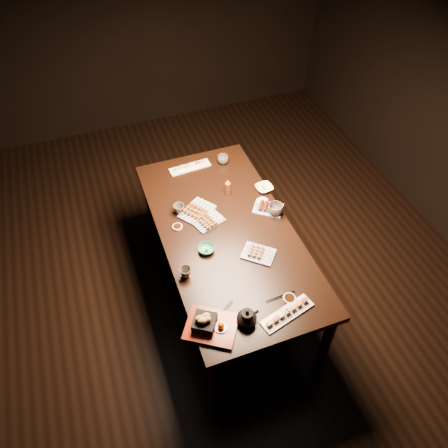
{
  "coord_description": "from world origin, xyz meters",
  "views": [
    {
      "loc": [
        -0.81,
        -2.07,
        3.01
      ],
      "look_at": [
        -0.09,
        -0.11,
        0.77
      ],
      "focal_mm": 35.0,
      "sensor_mm": 36.0,
      "label": 1
    }
  ],
  "objects": [
    {
      "name": "chopsticks_near",
      "position": [
        -0.35,
        -0.78,
        0.75
      ],
      "size": [
        0.2,
        0.15,
        0.01
      ],
      "primitive_type": null,
      "rotation": [
        0.0,
        0.0,
        0.62
      ],
      "color": "black",
      "rests_on": "dining_table"
    },
    {
      "name": "yakitori_plate_center",
      "position": [
        -0.18,
        -0.03,
        0.78
      ],
      "size": [
        0.25,
        0.22,
        0.05
      ],
      "primitive_type": null,
      "rotation": [
        0.0,
        0.0,
        0.35
      ],
      "color": "#828EB6",
      "rests_on": "dining_table"
    },
    {
      "name": "sushi_platter_near",
      "position": [
        0.01,
        -0.91,
        0.77
      ],
      "size": [
        0.36,
        0.18,
        0.04
      ],
      "primitive_type": null,
      "rotation": [
        0.0,
        0.0,
        0.26
      ],
      "color": "white",
      "rests_on": "dining_table"
    },
    {
      "name": "yakitori_plate_left",
      "position": [
        -0.23,
        0.08,
        0.78
      ],
      "size": [
        0.3,
        0.29,
        0.06
      ],
      "primitive_type": null,
      "rotation": [
        0.0,
        0.0,
        0.63
      ],
      "color": "#828EB6",
      "rests_on": "dining_table"
    },
    {
      "name": "sauce_dish_east",
      "position": [
        0.26,
        0.02,
        0.76
      ],
      "size": [
        0.11,
        0.11,
        0.01
      ],
      "primitive_type": "cylinder",
      "rotation": [
        0.0,
        0.0,
        -0.4
      ],
      "color": "white",
      "rests_on": "dining_table"
    },
    {
      "name": "tempura_tray",
      "position": [
        -0.44,
        -0.84,
        0.8
      ],
      "size": [
        0.37,
        0.35,
        0.11
      ],
      "primitive_type": null,
      "rotation": [
        0.0,
        0.0,
        -0.57
      ],
      "color": "black",
      "rests_on": "dining_table"
    },
    {
      "name": "dining_table",
      "position": [
        -0.09,
        -0.16,
        0.38
      ],
      "size": [
        1.26,
        1.95,
        0.75
      ],
      "primitive_type": "cube",
      "rotation": [
        0.0,
        0.0,
        -0.21
      ],
      "color": "black",
      "rests_on": "ground"
    },
    {
      "name": "chopsticks_se",
      "position": [
        0.03,
        -0.78,
        0.75
      ],
      "size": [
        0.2,
        0.02,
        0.01
      ],
      "primitive_type": null,
      "rotation": [
        0.0,
        0.0,
        0.03
      ],
      "color": "black",
      "rests_on": "dining_table"
    },
    {
      "name": "ground",
      "position": [
        0.0,
        0.0,
        0.0
      ],
      "size": [
        5.0,
        5.0,
        0.0
      ],
      "primitive_type": "plane",
      "color": "black",
      "rests_on": "ground"
    },
    {
      "name": "yakitori_plate_right",
      "position": [
        0.03,
        -0.43,
        0.78
      ],
      "size": [
        0.26,
        0.25,
        0.05
      ],
      "primitive_type": null,
      "rotation": [
        0.0,
        0.0,
        -0.71
      ],
      "color": "#828EB6",
      "rests_on": "dining_table"
    },
    {
      "name": "sauce_dish_west",
      "position": [
        -0.4,
        -0.01,
        0.76
      ],
      "size": [
        0.1,
        0.1,
        0.01
      ],
      "primitive_type": "cylinder",
      "rotation": [
        0.0,
        0.0,
        -0.5
      ],
      "color": "white",
      "rests_on": "dining_table"
    },
    {
      "name": "sauce_dish_se",
      "position": [
        0.07,
        -0.81,
        0.76
      ],
      "size": [
        0.09,
        0.09,
        0.01
      ],
      "primitive_type": "cylinder",
      "rotation": [
        0.0,
        0.0,
        -0.13
      ],
      "color": "white",
      "rests_on": "dining_table"
    },
    {
      "name": "teacup_far_right",
      "position": [
        0.14,
        0.56,
        0.78
      ],
      "size": [
        0.09,
        0.09,
        0.07
      ],
      "primitive_type": "imported",
      "rotation": [
        0.0,
        0.0,
        0.07
      ],
      "color": "#51473E",
      "rests_on": "dining_table"
    },
    {
      "name": "edamame_bowl_green",
      "position": [
        -0.28,
        -0.28,
        0.77
      ],
      "size": [
        0.13,
        0.13,
        0.04
      ],
      "primitive_type": "imported",
      "rotation": [
        0.0,
        0.0,
        0.22
      ],
      "color": "#2E8E6A",
      "rests_on": "dining_table"
    },
    {
      "name": "edamame_bowl_cream",
      "position": [
        0.33,
        0.14,
        0.77
      ],
      "size": [
        0.14,
        0.14,
        0.03
      ],
      "primitive_type": "imported",
      "rotation": [
        0.0,
        0.0,
        0.1
      ],
      "color": "#EAE7BF",
      "rests_on": "dining_table"
    },
    {
      "name": "teacup_near_left",
      "position": [
        -0.47,
        -0.43,
        0.79
      ],
      "size": [
        0.1,
        0.1,
        0.07
      ],
      "primitive_type": "imported",
      "rotation": [
        0.0,
        0.0,
        -0.34
      ],
      "color": "#51473E",
      "rests_on": "dining_table"
    },
    {
      "name": "teacup_mid_right",
      "position": [
        0.3,
        -0.12,
        0.79
      ],
      "size": [
        0.13,
        0.13,
        0.09
      ],
      "primitive_type": "imported",
      "rotation": [
        0.0,
        0.0,
        -0.24
      ],
      "color": "#51473E",
      "rests_on": "dining_table"
    },
    {
      "name": "teapot",
      "position": [
        -0.23,
        -0.87,
        0.81
      ],
      "size": [
        0.16,
        0.16,
        0.12
      ],
      "primitive_type": null,
      "rotation": [
        0.0,
        0.0,
        0.15
      ],
      "color": "black",
      "rests_on": "dining_table"
    },
    {
      "name": "tsukune_plate",
      "position": [
        0.27,
        -0.06,
        0.78
      ],
      "size": [
        0.26,
        0.24,
        0.05
      ],
      "primitive_type": null,
      "rotation": [
        0.0,
        0.0,
        -0.63
      ],
      "color": "#828EB6",
      "rests_on": "dining_table"
    },
    {
      "name": "teacup_far_left",
      "position": [
        -0.35,
        0.13,
        0.79
      ],
      "size": [
        0.08,
        0.08,
        0.07
      ],
      "primitive_type": "imported",
      "rotation": [
        0.0,
        0.0,
        0.08
      ],
      "color": "#51473E",
      "rests_on": "dining_table"
    },
    {
      "name": "sauce_dish_nw",
      "position": [
        -0.21,
        0.58,
        0.76
      ],
      "size": [
        0.09,
        0.09,
        0.01
      ],
      "primitive_type": "cylinder",
      "rotation": [
        0.0,
        0.0,
        -0.02
      ],
      "color": "white",
      "rests_on": "dining_table"
    },
    {
      "name": "sushi_platter_far",
      "position": [
        -0.13,
        0.59,
        0.77
      ],
      "size": [
        0.34,
        0.12,
        0.04
      ],
      "primitive_type": null,
      "rotation": [
        0.0,
        0.0,
        3.21
      ],
      "color": "white",
      "rests_on": "dining_table"
    },
    {
      "name": "condiment_bottle",
      "position": [
        0.05,
        0.21,
        0.81
      ],
      "size": [
        0.06,
        0.06,
        0.13
      ],
      "primitive_type": "cylinder",
      "rotation": [
        0.0,
        0.0,
        -0.56
      ],
      "color": "maroon",
      "rests_on": "dining_table"
    }
  ]
}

